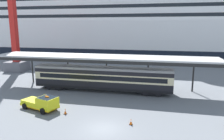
% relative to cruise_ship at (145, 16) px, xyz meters
% --- Properties ---
extents(ground_plane, '(400.00, 400.00, 0.00)m').
position_rel_cruise_ship_xyz_m(ground_plane, '(-0.39, -55.77, -14.10)').
color(ground_plane, slate).
extents(cruise_ship, '(129.72, 23.05, 41.10)m').
position_rel_cruise_ship_xyz_m(cruise_ship, '(0.00, 0.00, 0.00)').
color(cruise_ship, black).
rests_on(cruise_ship, ground).
extents(platform_canopy, '(36.75, 5.95, 5.86)m').
position_rel_cruise_ship_xyz_m(platform_canopy, '(-4.01, -42.28, -8.49)').
color(platform_canopy, '#B3B3B3').
rests_on(platform_canopy, ground).
extents(train_carriage, '(22.76, 2.81, 4.11)m').
position_rel_cruise_ship_xyz_m(train_carriage, '(-4.01, -42.70, -11.80)').
color(train_carriage, black).
rests_on(train_carriage, ground).
extents(service_truck, '(5.57, 3.52, 2.02)m').
position_rel_cruise_ship_xyz_m(service_truck, '(-9.43, -52.38, -13.11)').
color(service_truck, yellow).
rests_on(service_truck, ground).
extents(traffic_cone_near, '(0.36, 0.36, 0.72)m').
position_rel_cruise_ship_xyz_m(traffic_cone_near, '(2.31, -54.22, -13.75)').
color(traffic_cone_near, black).
rests_on(traffic_cone_near, ground).
extents(traffic_cone_mid, '(0.36, 0.36, 0.75)m').
position_rel_cruise_ship_xyz_m(traffic_cone_mid, '(-5.98, -53.03, -13.73)').
color(traffic_cone_mid, black).
rests_on(traffic_cone_mid, ground).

